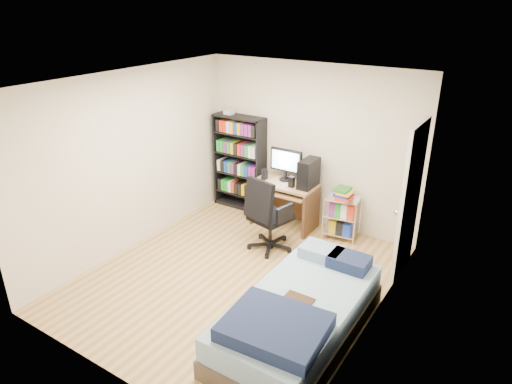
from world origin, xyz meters
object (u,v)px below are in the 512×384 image
Objects in this scene: media_shelf at (240,161)px; bed at (298,316)px; office_chair at (268,227)px; computer_desk at (292,187)px.

media_shelf reaches higher than bed.
bed is at bearing -44.97° from media_shelf.
media_shelf reaches higher than office_chair.
computer_desk reaches higher than bed.
bed is (1.24, -1.41, -0.08)m from office_chair.
office_chair is (1.17, -0.99, -0.47)m from media_shelf.
media_shelf is at bearing 135.03° from bed.
media_shelf is 1.60m from office_chair.
office_chair reaches higher than bed.
computer_desk is 1.11× the size of office_chair.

